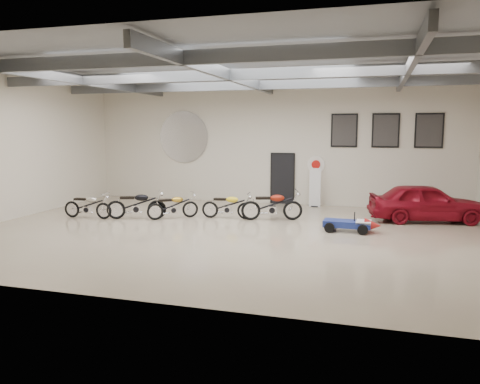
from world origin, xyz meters
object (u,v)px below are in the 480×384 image
(motorcycle_yellow, at_px, (228,205))
(go_kart, at_px, (352,222))
(banner_stand, at_px, (315,186))
(motorcycle_silver, at_px, (87,205))
(motorcycle_red, at_px, (272,205))
(motorcycle_black, at_px, (136,204))
(vintage_car, at_px, (426,202))
(motorcycle_gold, at_px, (173,206))

(motorcycle_yellow, relative_size, go_kart, 1.04)
(banner_stand, xyz_separation_m, go_kart, (1.70, -4.37, -0.52))
(banner_stand, bearing_deg, motorcycle_silver, -146.78)
(motorcycle_silver, relative_size, motorcycle_red, 0.87)
(motorcycle_red, height_order, go_kart, motorcycle_red)
(motorcycle_black, distance_m, motorcycle_yellow, 3.23)
(motorcycle_yellow, xyz_separation_m, go_kart, (4.36, -0.98, -0.16))
(motorcycle_black, distance_m, motorcycle_red, 4.78)
(motorcycle_red, height_order, vintage_car, vintage_car)
(motorcycle_silver, height_order, go_kart, motorcycle_silver)
(motorcycle_silver, height_order, vintage_car, vintage_car)
(banner_stand, relative_size, motorcycle_gold, 0.92)
(motorcycle_gold, bearing_deg, motorcycle_silver, 156.29)
(motorcycle_silver, xyz_separation_m, motorcycle_black, (1.74, 0.38, 0.06))
(vintage_car, bearing_deg, motorcycle_black, 92.72)
(motorcycle_red, bearing_deg, motorcycle_gold, 174.91)
(motorcycle_black, xyz_separation_m, go_kart, (7.43, -0.01, -0.21))
(motorcycle_gold, bearing_deg, motorcycle_red, -26.55)
(motorcycle_silver, xyz_separation_m, go_kart, (9.17, 0.37, -0.15))
(motorcycle_silver, bearing_deg, motorcycle_gold, 13.56)
(motorcycle_black, xyz_separation_m, motorcycle_yellow, (3.07, 0.97, -0.05))
(banner_stand, height_order, motorcycle_red, banner_stand)
(motorcycle_silver, distance_m, motorcycle_black, 1.78)
(banner_stand, xyz_separation_m, motorcycle_yellow, (-2.66, -3.39, -0.36))
(motorcycle_red, bearing_deg, motorcycle_silver, 176.23)
(motorcycle_gold, bearing_deg, go_kart, -42.18)
(go_kart, distance_m, vintage_car, 3.40)
(motorcycle_black, relative_size, vintage_car, 0.53)
(motorcycle_silver, bearing_deg, motorcycle_yellow, 14.52)
(motorcycle_silver, distance_m, motorcycle_gold, 3.06)
(motorcycle_black, height_order, vintage_car, vintage_car)
(motorcycle_gold, distance_m, go_kart, 6.23)
(go_kart, bearing_deg, motorcycle_yellow, 169.36)
(banner_stand, height_order, motorcycle_gold, banner_stand)
(motorcycle_gold, height_order, motorcycle_red, motorcycle_red)
(motorcycle_yellow, bearing_deg, banner_stand, 47.05)
(banner_stand, relative_size, motorcycle_black, 0.82)
(motorcycle_gold, relative_size, motorcycle_yellow, 0.99)
(motorcycle_black, height_order, go_kart, motorcycle_black)
(motorcycle_gold, relative_size, motorcycle_red, 0.87)
(banner_stand, distance_m, motorcycle_yellow, 4.32)
(vintage_car, bearing_deg, motorcycle_red, 93.00)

